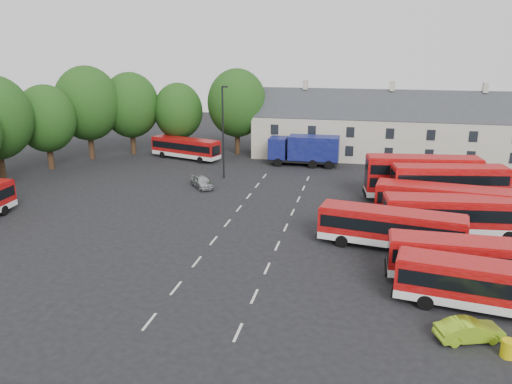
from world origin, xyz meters
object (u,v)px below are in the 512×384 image
(bus_row_a, at_px, (489,284))
(box_truck, at_px, (305,149))
(lime_car, at_px, (470,330))
(silver_car, at_px, (202,182))
(bus_dd_south, at_px, (448,185))
(lamppost, at_px, (223,130))
(grit_bin, at_px, (508,349))

(bus_row_a, distance_m, box_truck, 35.98)
(lime_car, bearing_deg, silver_car, 23.34)
(lime_car, bearing_deg, box_truck, 0.17)
(bus_dd_south, relative_size, lime_car, 2.98)
(silver_car, bearing_deg, lamppost, 35.07)
(box_truck, height_order, lime_car, box_truck)
(lamppost, bearing_deg, lime_car, -53.43)
(box_truck, relative_size, lime_car, 2.48)
(bus_row_a, height_order, grit_bin, bus_row_a)
(silver_car, height_order, grit_bin, silver_car)
(bus_dd_south, distance_m, grit_bin, 23.03)
(grit_bin, bearing_deg, bus_dd_south, 89.26)
(lamppost, bearing_deg, silver_car, -106.20)
(lime_car, height_order, grit_bin, lime_car)
(box_truck, bearing_deg, grit_bin, -69.02)
(box_truck, xyz_separation_m, silver_car, (-9.37, -12.18, -1.45))
(bus_row_a, bearing_deg, box_truck, 122.16)
(box_truck, bearing_deg, lamppost, -135.87)
(bus_row_a, xyz_separation_m, bus_dd_south, (0.40, 18.58, 0.64))
(bus_dd_south, height_order, silver_car, bus_dd_south)
(grit_bin, xyz_separation_m, lamppost, (-22.59, 29.42, 5.03))
(box_truck, xyz_separation_m, lamppost, (-8.14, -7.94, 3.37))
(lime_car, bearing_deg, lamppost, 17.19)
(lime_car, xyz_separation_m, grit_bin, (1.58, -1.10, -0.13))
(grit_bin, height_order, lamppost, lamppost)
(box_truck, relative_size, lamppost, 0.84)
(bus_row_a, relative_size, lime_car, 2.98)
(bus_row_a, bearing_deg, lamppost, 140.56)
(bus_row_a, height_order, lamppost, lamppost)
(box_truck, distance_m, silver_car, 15.43)
(bus_dd_south, distance_m, box_truck, 20.63)
(lamppost, bearing_deg, bus_row_a, -48.08)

